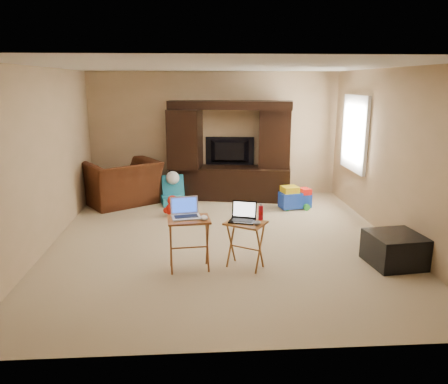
{
  "coord_description": "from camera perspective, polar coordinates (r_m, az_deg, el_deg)",
  "views": [
    {
      "loc": [
        -0.38,
        -6.11,
        2.3
      ],
      "look_at": [
        0.0,
        -0.2,
        0.8
      ],
      "focal_mm": 35.0,
      "sensor_mm": 36.0,
      "label": 1
    }
  ],
  "objects": [
    {
      "name": "plush_toy",
      "position": [
        7.68,
        -6.71,
        -1.8
      ],
      "size": [
        0.34,
        0.29,
        0.38
      ],
      "primitive_type": null,
      "color": "red",
      "rests_on": "floor"
    },
    {
      "name": "mouse_left",
      "position": [
        5.3,
        -2.6,
        -3.38
      ],
      "size": [
        0.1,
        0.14,
        0.06
      ],
      "primitive_type": "ellipsoid",
      "rotation": [
        0.0,
        0.0,
        0.11
      ],
      "color": "white",
      "rests_on": "tray_table_left"
    },
    {
      "name": "wall_right",
      "position": [
        6.83,
        21.36,
        4.41
      ],
      "size": [
        0.0,
        5.5,
        5.5
      ],
      "primitive_type": "plane",
      "rotation": [
        1.57,
        0.0,
        -1.57
      ],
      "color": "tan",
      "rests_on": "ground"
    },
    {
      "name": "floor",
      "position": [
        6.54,
        -0.11,
        -6.38
      ],
      "size": [
        5.5,
        5.5,
        0.0
      ],
      "primitive_type": "plane",
      "color": "tan",
      "rests_on": "ground"
    },
    {
      "name": "laptop_right",
      "position": [
        5.42,
        2.41,
        -2.69
      ],
      "size": [
        0.38,
        0.35,
        0.24
      ],
      "primitive_type": "cube",
      "rotation": [
        0.0,
        0.0,
        -0.31
      ],
      "color": "black",
      "rests_on": "tray_table_right"
    },
    {
      "name": "child_rocker",
      "position": [
        8.4,
        -6.73,
        0.21
      ],
      "size": [
        0.5,
        0.55,
        0.56
      ],
      "primitive_type": null,
      "rotation": [
        0.0,
        0.0,
        0.2
      ],
      "color": "#186C87",
      "rests_on": "floor"
    },
    {
      "name": "wall_back",
      "position": [
        8.93,
        -1.23,
        7.47
      ],
      "size": [
        5.0,
        0.0,
        5.0
      ],
      "primitive_type": "plane",
      "rotation": [
        1.57,
        0.0,
        0.0
      ],
      "color": "tan",
      "rests_on": "ground"
    },
    {
      "name": "ceiling",
      "position": [
        6.12,
        -0.13,
        16.1
      ],
      "size": [
        5.5,
        5.5,
        0.0
      ],
      "primitive_type": "plane",
      "rotation": [
        3.14,
        0.0,
        0.0
      ],
      "color": "silver",
      "rests_on": "ground"
    },
    {
      "name": "recliner",
      "position": [
        8.59,
        -13.26,
        1.21
      ],
      "size": [
        1.71,
        1.66,
        0.84
      ],
      "primitive_type": "imported",
      "rotation": [
        0.0,
        0.0,
        3.74
      ],
      "color": "#431E0E",
      "rests_on": "floor"
    },
    {
      "name": "push_toy",
      "position": [
        8.22,
        9.26,
        -0.66
      ],
      "size": [
        0.65,
        0.53,
        0.43
      ],
      "primitive_type": null,
      "rotation": [
        0.0,
        0.0,
        0.23
      ],
      "color": "#173CBD",
      "rests_on": "floor"
    },
    {
      "name": "tray_table_left",
      "position": [
        5.49,
        -4.57,
        -6.81
      ],
      "size": [
        0.55,
        0.46,
        0.67
      ],
      "primitive_type": "cube",
      "rotation": [
        0.0,
        0.0,
        0.1
      ],
      "color": "#954E24",
      "rests_on": "floor"
    },
    {
      "name": "wall_left",
      "position": [
        6.55,
        -22.58,
        3.9
      ],
      "size": [
        0.0,
        5.5,
        5.5
      ],
      "primitive_type": "plane",
      "rotation": [
        1.57,
        0.0,
        1.57
      ],
      "color": "tan",
      "rests_on": "ground"
    },
    {
      "name": "mouse_right",
      "position": [
        5.34,
        4.37,
        -4.06
      ],
      "size": [
        0.12,
        0.14,
        0.05
      ],
      "primitive_type": "ellipsoid",
      "rotation": [
        0.0,
        0.0,
        -0.35
      ],
      "color": "#46454A",
      "rests_on": "tray_table_right"
    },
    {
      "name": "laptop_left",
      "position": [
        5.37,
        -4.98,
        -2.16
      ],
      "size": [
        0.4,
        0.34,
        0.24
      ],
      "primitive_type": "cube",
      "rotation": [
        0.0,
        0.0,
        0.18
      ],
      "color": "silver",
      "rests_on": "tray_table_left"
    },
    {
      "name": "television",
      "position": [
        8.83,
        0.73,
        5.32
      ],
      "size": [
        1.0,
        0.25,
        0.57
      ],
      "primitive_type": "imported",
      "rotation": [
        0.0,
        0.0,
        3.01
      ],
      "color": "black",
      "rests_on": "entertainment_center"
    },
    {
      "name": "ottoman",
      "position": [
        6.07,
        21.39,
        -6.99
      ],
      "size": [
        0.71,
        0.71,
        0.41
      ],
      "primitive_type": "cube",
      "rotation": [
        0.0,
        0.0,
        0.12
      ],
      "color": "black",
      "rests_on": "floor"
    },
    {
      "name": "window_pane",
      "position": [
        8.22,
        16.83,
        7.34
      ],
      "size": [
        0.0,
        1.2,
        1.2
      ],
      "primitive_type": "plane",
      "rotation": [
        1.57,
        0.0,
        -1.57
      ],
      "color": "white",
      "rests_on": "ground"
    },
    {
      "name": "water_bottle",
      "position": [
        5.52,
        4.82,
        -2.72
      ],
      "size": [
        0.06,
        0.06,
        0.19
      ],
      "primitive_type": "cylinder",
      "color": "red",
      "rests_on": "tray_table_right"
    },
    {
      "name": "window_frame",
      "position": [
        8.22,
        16.7,
        7.34
      ],
      "size": [
        0.06,
        1.14,
        1.34
      ],
      "primitive_type": "cube",
      "color": "white",
      "rests_on": "ground"
    },
    {
      "name": "tray_table_right",
      "position": [
        5.55,
        2.8,
        -6.91
      ],
      "size": [
        0.59,
        0.56,
        0.6
      ],
      "primitive_type": "cube",
      "rotation": [
        0.0,
        0.0,
        -0.57
      ],
      "color": "#9B5525",
      "rests_on": "floor"
    },
    {
      "name": "entertainment_center",
      "position": [
        8.66,
        0.82,
        5.4
      ],
      "size": [
        2.45,
        1.04,
        1.94
      ],
      "primitive_type": "cube",
      "rotation": [
        0.0,
        0.0,
        -0.19
      ],
      "color": "black",
      "rests_on": "floor"
    },
    {
      "name": "wall_front",
      "position": [
        3.54,
        2.67,
        -3.07
      ],
      "size": [
        5.0,
        0.0,
        5.0
      ],
      "primitive_type": "plane",
      "rotation": [
        -1.57,
        0.0,
        0.0
      ],
      "color": "tan",
      "rests_on": "ground"
    }
  ]
}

